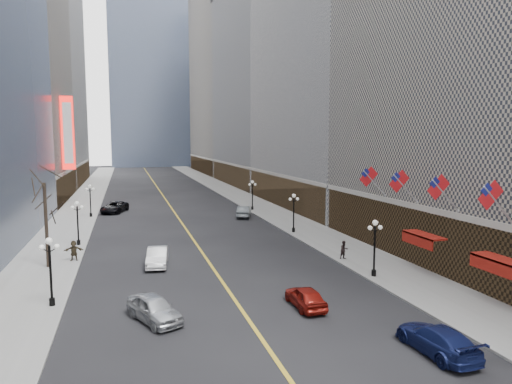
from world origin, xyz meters
TOP-DOWN VIEW (x-y plane):
  - sidewalk_east at (14.00, 70.00)m, footprint 6.00×230.00m
  - sidewalk_west at (-14.00, 70.00)m, footprint 6.00×230.00m
  - lane_line at (0.00, 80.00)m, footprint 0.25×200.00m
  - bldg_east_c at (29.88, 106.00)m, footprint 26.60×40.60m
  - bldg_east_d at (29.90, 149.00)m, footprint 26.60×46.60m
  - bldg_west_d at (-29.92, 121.00)m, footprint 26.60×38.60m
  - streetlamp_east_1 at (11.80, 30.00)m, footprint 1.26×0.44m
  - streetlamp_east_2 at (11.80, 48.00)m, footprint 1.26×0.44m
  - streetlamp_east_3 at (11.80, 66.00)m, footprint 1.26×0.44m
  - streetlamp_west_1 at (-11.80, 30.00)m, footprint 1.26×0.44m
  - streetlamp_west_2 at (-11.80, 48.00)m, footprint 1.26×0.44m
  - streetlamp_west_3 at (-11.80, 66.00)m, footprint 1.26×0.44m
  - flag_2 at (15.31, 22.00)m, footprint 2.87×0.12m
  - flag_3 at (15.31, 27.00)m, footprint 2.87×0.12m
  - flag_4 at (15.31, 32.00)m, footprint 2.87×0.12m
  - flag_5 at (15.31, 37.00)m, footprint 2.87×0.12m
  - awning_b at (16.11, 22.00)m, footprint 1.40×4.00m
  - awning_c at (16.11, 30.00)m, footprint 1.40×4.00m
  - theatre_marquee at (-15.88, 80.00)m, footprint 2.00×0.55m
  - tree_west_far at (-13.50, 40.00)m, footprint 3.60×3.60m
  - car_nb_near at (-5.52, 25.90)m, footprint 3.60×4.96m
  - car_nb_mid at (-4.50, 38.29)m, footprint 2.28×4.98m
  - car_nb_far at (-8.68, 69.78)m, footprint 4.54×6.57m
  - car_sb_near at (8.18, 17.64)m, footprint 2.24×5.13m
  - car_sb_mid at (4.13, 25.50)m, footprint 1.72×4.17m
  - car_sb_far at (9.00, 60.38)m, footprint 3.25×5.22m
  - ped_east_walk at (11.90, 35.34)m, footprint 0.88×0.58m
  - ped_west_far at (-11.60, 41.57)m, footprint 1.69×0.53m

SIDE VIEW (x-z plane):
  - lane_line at x=0.00m, z-range 0.00..0.02m
  - sidewalk_east at x=14.00m, z-range 0.00..0.15m
  - sidewalk_west at x=-14.00m, z-range 0.00..0.15m
  - car_sb_mid at x=4.13m, z-range 0.00..1.41m
  - car_sb_near at x=8.18m, z-range 0.00..1.47m
  - car_nb_near at x=-5.52m, z-range 0.00..1.57m
  - car_nb_mid at x=-4.50m, z-range 0.00..1.58m
  - car_sb_far at x=9.00m, z-range 0.00..1.62m
  - car_nb_far at x=-8.68m, z-range 0.00..1.67m
  - ped_east_walk at x=11.90m, z-range 0.15..1.83m
  - ped_west_far at x=-11.60m, z-range 0.15..1.96m
  - streetlamp_east_1 at x=11.80m, z-range 0.64..5.16m
  - streetlamp_east_2 at x=11.80m, z-range 0.64..5.16m
  - streetlamp_east_3 at x=11.80m, z-range 0.64..5.16m
  - streetlamp_west_1 at x=-11.80m, z-range 0.64..5.16m
  - streetlamp_west_2 at x=-11.80m, z-range 0.64..5.16m
  - streetlamp_west_3 at x=-11.80m, z-range 0.64..5.16m
  - awning_b at x=16.11m, z-range 2.62..3.54m
  - awning_c at x=16.11m, z-range 2.62..3.54m
  - tree_west_far at x=-13.50m, z-range 2.28..10.20m
  - flag_2 at x=15.31m, z-range 5.85..8.72m
  - flag_3 at x=15.31m, z-range 5.85..8.72m
  - flag_4 at x=15.31m, z-range 5.85..8.72m
  - flag_5 at x=15.31m, z-range 5.85..8.72m
  - theatre_marquee at x=-15.88m, z-range 6.00..18.00m
  - bldg_east_c at x=29.88m, z-range -0.22..48.58m
  - bldg_east_d at x=29.90m, z-range -0.23..62.57m
  - bldg_west_d at x=-29.92m, z-range -0.23..72.57m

